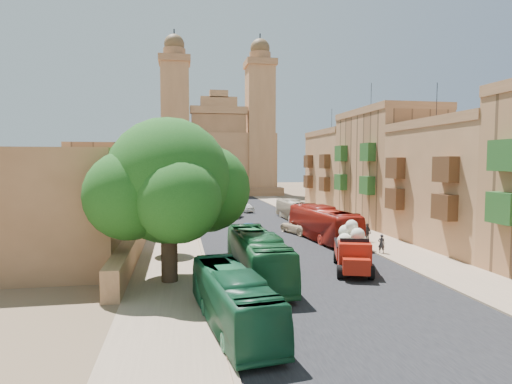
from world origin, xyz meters
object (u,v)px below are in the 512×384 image
object	(u,v)px
church	(217,153)
street_tree_d	(172,190)
ficus_tree	(170,185)
car_blue_a	(248,229)
street_tree_a	(165,217)
street_tree_c	(171,196)
street_tree_b	(168,200)
olive_pickup	(310,223)
car_cream	(299,227)
pedestrian_c	(367,232)
bus_red_east	(323,224)
car_white_a	(236,213)
bus_cream_east	(293,210)
car_white_b	(244,207)
bus_green_north	(257,256)
bus_green_south	(233,299)
red_truck	(353,249)
car_blue_b	(219,199)
car_dkblue	(226,203)
pedestrian_a	(381,244)

from	to	relation	value
church	street_tree_d	xyz separation A→B (m)	(-10.00, -30.61, -6.50)
ficus_tree	car_blue_a	bearing A→B (deg)	64.61
street_tree_a	street_tree_c	distance (m)	24.00
street_tree_c	car_blue_a	size ratio (longest dim) A/B	1.14
street_tree_a	street_tree_b	distance (m)	12.00
olive_pickup	car_cream	bearing A→B (deg)	-155.05
olive_pickup	pedestrian_c	distance (m)	7.30
street_tree_b	street_tree_a	bearing A→B (deg)	-90.00
church	bus_red_east	bearing A→B (deg)	-85.73
car_white_a	street_tree_c	bearing A→B (deg)	-176.98
olive_pickup	bus_cream_east	world-z (taller)	bus_cream_east
bus_cream_east	pedestrian_c	bearing A→B (deg)	97.83
car_white_b	bus_red_east	bearing A→B (deg)	80.35
church	street_tree_a	distance (m)	67.66
bus_red_east	pedestrian_c	size ratio (longest dim) A/B	6.61
bus_green_north	street_tree_b	bearing A→B (deg)	105.80
olive_pickup	car_white_b	bearing A→B (deg)	102.13
car_white_a	street_tree_b	bearing A→B (deg)	-113.59
church	car_blue_a	distance (m)	59.77
bus_green_south	pedestrian_c	bearing A→B (deg)	43.41
ficus_tree	bus_green_north	size ratio (longest dim) A/B	0.94
bus_cream_east	car_white_b	bearing A→B (deg)	-64.23
car_cream	car_white_b	distance (m)	20.19
red_truck	car_blue_b	distance (m)	52.42
street_tree_d	bus_cream_east	distance (m)	23.50
street_tree_a	bus_green_north	bearing A→B (deg)	-55.32
car_blue_a	car_dkblue	size ratio (longest dim) A/B	0.84
car_white_b	olive_pickup	bearing A→B (deg)	83.28
street_tree_a	bus_cream_east	distance (m)	24.45
street_tree_c	car_white_b	distance (m)	11.71
church	street_tree_d	distance (m)	32.86
olive_pickup	pedestrian_a	distance (m)	11.61
ficus_tree	street_tree_b	xyz separation A→B (m)	(-0.59, 19.99, -2.67)
red_truck	car_white_b	distance (m)	35.70
olive_pickup	car_dkblue	xyz separation A→B (m)	(-5.98, 27.59, -0.29)
ficus_tree	car_blue_b	world-z (taller)	ficus_tree
street_tree_a	olive_pickup	bearing A→B (deg)	30.25
bus_red_east	car_cream	xyz separation A→B (m)	(-1.11, 4.25, -0.89)
pedestrian_c	bus_green_south	bearing A→B (deg)	-52.28
church	car_blue_b	bearing A→B (deg)	-94.05
street_tree_a	pedestrian_c	world-z (taller)	street_tree_a
street_tree_c	bus_green_south	bearing A→B (deg)	-85.01
street_tree_c	bus_green_north	world-z (taller)	street_tree_c
street_tree_a	bus_cream_east	bearing A→B (deg)	49.81
street_tree_b	olive_pickup	world-z (taller)	street_tree_b
ficus_tree	olive_pickup	xyz separation A→B (m)	(14.33, 16.70, -5.10)
bus_red_east	bus_cream_east	xyz separation A→B (m)	(1.05, 14.80, -0.32)
street_tree_c	pedestrian_c	world-z (taller)	street_tree_c
ficus_tree	bus_green_south	world-z (taller)	ficus_tree
street_tree_c	car_white_a	world-z (taller)	street_tree_c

